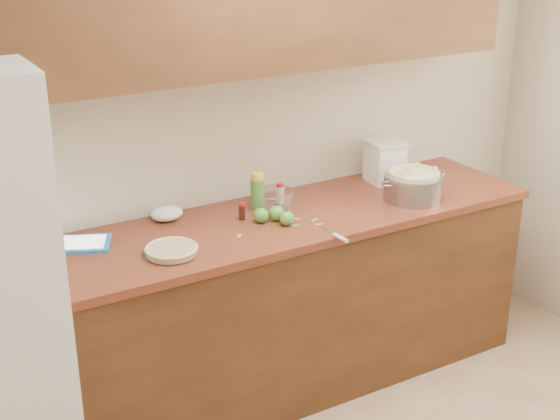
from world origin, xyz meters
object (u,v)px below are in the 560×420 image
flour_canister (385,161)px  tablet (82,244)px  pie (172,250)px  colander (413,186)px

flour_canister → tablet: 1.65m
pie → tablet: (-0.30, 0.28, -0.01)m
colander → flour_canister: 0.29m
pie → tablet: bearing=136.7°
pie → flour_canister: bearing=12.1°
flour_canister → tablet: (-1.65, -0.00, -0.11)m
pie → colander: (1.31, 0.00, 0.05)m
pie → colander: size_ratio=0.60×
pie → tablet: pie is taller
tablet → flour_canister: bearing=25.0°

